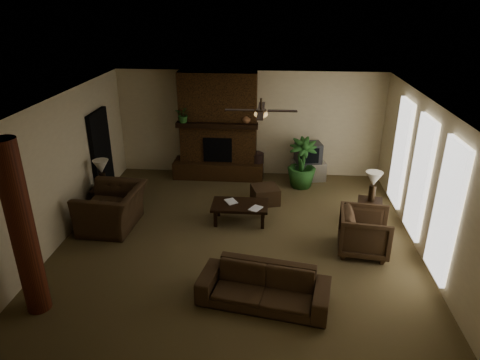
# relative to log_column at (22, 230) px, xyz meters

# --- Properties ---
(room_shell) EXTENTS (7.00, 7.00, 7.00)m
(room_shell) POSITION_rel_log_column_xyz_m (2.95, 2.40, 0.00)
(room_shell) COLOR brown
(room_shell) RESTS_ON ground
(fireplace) EXTENTS (2.40, 0.70, 2.80)m
(fireplace) POSITION_rel_log_column_xyz_m (2.15, 5.62, -0.24)
(fireplace) COLOR #4F3015
(fireplace) RESTS_ON ground
(windows) EXTENTS (0.08, 3.65, 2.35)m
(windows) POSITION_rel_log_column_xyz_m (6.40, 2.60, -0.05)
(windows) COLOR white
(windows) RESTS_ON ground
(log_column) EXTENTS (0.36, 0.36, 2.80)m
(log_column) POSITION_rel_log_column_xyz_m (0.00, 0.00, 0.00)
(log_column) COLOR #592616
(log_column) RESTS_ON ground
(doorway) EXTENTS (0.10, 1.00, 2.10)m
(doorway) POSITION_rel_log_column_xyz_m (-0.49, 4.20, -0.35)
(doorway) COLOR black
(doorway) RESTS_ON ground
(ceiling_fan) EXTENTS (1.35, 1.35, 0.37)m
(ceiling_fan) POSITION_rel_log_column_xyz_m (3.35, 2.70, 1.13)
(ceiling_fan) COLOR black
(ceiling_fan) RESTS_ON ceiling
(sofa) EXTENTS (2.13, 0.96, 0.81)m
(sofa) POSITION_rel_log_column_xyz_m (3.52, 0.42, -1.00)
(sofa) COLOR #3E2C1A
(sofa) RESTS_ON ground
(armchair_left) EXTENTS (0.94, 1.39, 1.17)m
(armchair_left) POSITION_rel_log_column_xyz_m (0.27, 2.63, -0.81)
(armchair_left) COLOR #3E2C1A
(armchair_left) RESTS_ON ground
(armchair_right) EXTENTS (0.96, 1.01, 0.94)m
(armchair_right) POSITION_rel_log_column_xyz_m (5.38, 2.06, -0.93)
(armchair_right) COLOR #3E2C1A
(armchair_right) RESTS_ON ground
(coffee_table) EXTENTS (1.20, 0.70, 0.43)m
(coffee_table) POSITION_rel_log_column_xyz_m (2.93, 3.05, -1.03)
(coffee_table) COLOR black
(coffee_table) RESTS_ON ground
(ottoman) EXTENTS (0.74, 0.74, 0.40)m
(ottoman) POSITION_rel_log_column_xyz_m (3.45, 4.06, -1.20)
(ottoman) COLOR #3E2C1A
(ottoman) RESTS_ON ground
(tv_stand) EXTENTS (0.93, 0.66, 0.50)m
(tv_stand) POSITION_rel_log_column_xyz_m (4.56, 5.55, -1.15)
(tv_stand) COLOR silver
(tv_stand) RESTS_ON ground
(tv) EXTENTS (0.73, 0.63, 0.52)m
(tv) POSITION_rel_log_column_xyz_m (4.52, 5.54, -0.64)
(tv) COLOR #3A3A3C
(tv) RESTS_ON tv_stand
(floor_vase) EXTENTS (0.34, 0.34, 0.77)m
(floor_vase) POSITION_rel_log_column_xyz_m (3.19, 5.55, -0.97)
(floor_vase) COLOR black
(floor_vase) RESTS_ON ground
(floor_plant) EXTENTS (0.80, 1.32, 0.72)m
(floor_plant) POSITION_rel_log_column_xyz_m (4.34, 5.07, -1.04)
(floor_plant) COLOR #2B5D25
(floor_plant) RESTS_ON ground
(side_table_left) EXTENTS (0.54, 0.54, 0.55)m
(side_table_left) POSITION_rel_log_column_xyz_m (-0.20, 3.38, -1.12)
(side_table_left) COLOR black
(side_table_left) RESTS_ON ground
(lamp_left) EXTENTS (0.42, 0.42, 0.65)m
(lamp_left) POSITION_rel_log_column_xyz_m (-0.20, 3.42, -0.40)
(lamp_left) COLOR black
(lamp_left) RESTS_ON side_table_left
(side_table_right) EXTENTS (0.59, 0.59, 0.55)m
(side_table_right) POSITION_rel_log_column_xyz_m (5.68, 3.18, -1.12)
(side_table_right) COLOR black
(side_table_right) RESTS_ON ground
(lamp_right) EXTENTS (0.42, 0.42, 0.65)m
(lamp_right) POSITION_rel_log_column_xyz_m (5.70, 3.20, -0.40)
(lamp_right) COLOR black
(lamp_right) RESTS_ON side_table_right
(mantel_plant) EXTENTS (0.47, 0.50, 0.33)m
(mantel_plant) POSITION_rel_log_column_xyz_m (1.31, 5.32, 0.32)
(mantel_plant) COLOR #2B5D25
(mantel_plant) RESTS_ON fireplace
(mantel_vase) EXTENTS (0.24, 0.25, 0.22)m
(mantel_vase) POSITION_rel_log_column_xyz_m (2.90, 5.43, 0.27)
(mantel_vase) COLOR brown
(mantel_vase) RESTS_ON fireplace
(book_a) EXTENTS (0.20, 0.13, 0.29)m
(book_a) POSITION_rel_log_column_xyz_m (2.63, 3.07, -0.83)
(book_a) COLOR #999999
(book_a) RESTS_ON coffee_table
(book_b) EXTENTS (0.20, 0.12, 0.29)m
(book_b) POSITION_rel_log_column_xyz_m (3.18, 2.90, -0.82)
(book_b) COLOR #999999
(book_b) RESTS_ON coffee_table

